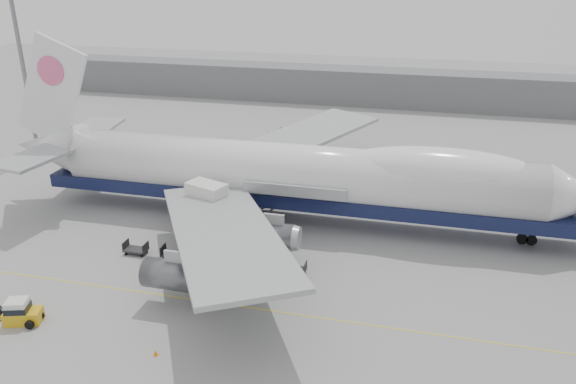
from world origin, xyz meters
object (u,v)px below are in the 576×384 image
(airliner, at_px, (299,174))
(catering_truck, at_px, (208,206))
(ground_worker, at_px, (0,311))
(baggage_tug, at_px, (21,312))

(airliner, bearing_deg, catering_truck, -145.01)
(ground_worker, bearing_deg, baggage_tug, -92.29)
(airliner, relative_size, catering_truck, 11.20)
(airliner, distance_m, catering_truck, 10.62)
(catering_truck, distance_m, ground_worker, 21.75)
(catering_truck, bearing_deg, ground_worker, -100.61)
(catering_truck, bearing_deg, airliner, 54.95)
(baggage_tug, height_order, ground_worker, baggage_tug)
(airliner, relative_size, baggage_tug, 21.06)
(airliner, height_order, catering_truck, airliner)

